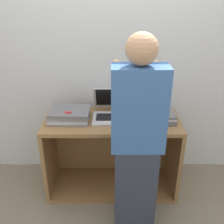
% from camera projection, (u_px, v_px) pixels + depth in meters
% --- Properties ---
extents(ground_plane, '(12.00, 12.00, 0.00)m').
position_uv_depth(ground_plane, '(112.00, 204.00, 2.59)').
color(ground_plane, '#756B5B').
extents(wall_back, '(8.00, 0.05, 2.40)m').
position_uv_depth(wall_back, '(112.00, 67.00, 2.66)').
color(wall_back, silver).
rests_on(wall_back, ground_plane).
extents(cart, '(1.29, 0.55, 0.80)m').
position_uv_depth(cart, '(112.00, 150.00, 2.73)').
color(cart, olive).
rests_on(cart, ground_plane).
extents(laptop_open, '(0.37, 0.42, 0.26)m').
position_uv_depth(laptop_open, '(112.00, 111.00, 2.53)').
color(laptop_open, '#B7B7BC').
rests_on(laptop_open, cart).
extents(laptop_stack_left, '(0.39, 0.30, 0.11)m').
position_uv_depth(laptop_stack_left, '(69.00, 115.00, 2.47)').
color(laptop_stack_left, gray).
rests_on(laptop_stack_left, cart).
extents(laptop_stack_right, '(0.39, 0.30, 0.08)m').
position_uv_depth(laptop_stack_right, '(154.00, 115.00, 2.48)').
color(laptop_stack_right, slate).
rests_on(laptop_stack_right, cart).
extents(person, '(0.40, 0.53, 1.69)m').
position_uv_depth(person, '(137.00, 143.00, 2.02)').
color(person, '#2D3342').
rests_on(person, ground_plane).
extents(inventory_tag, '(0.06, 0.02, 0.01)m').
position_uv_depth(inventory_tag, '(68.00, 112.00, 2.38)').
color(inventory_tag, red).
rests_on(inventory_tag, laptop_stack_left).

